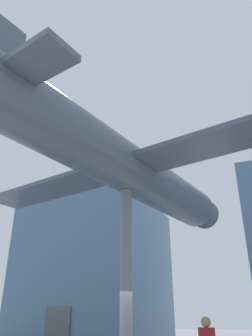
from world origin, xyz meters
name	(u,v)px	position (x,y,z in m)	size (l,w,h in m)	color
glass_pavilion_left	(99,269)	(-8.35, 14.78, 5.25)	(9.51, 11.29, 11.08)	slate
support_pylon_central	(126,276)	(0.00, 0.00, 2.99)	(0.40, 0.40, 5.97)	slate
suspended_airplane	(130,170)	(0.06, 0.27, 6.91)	(14.99, 14.51, 3.21)	#4C5666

